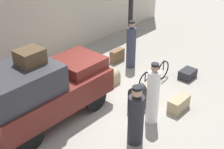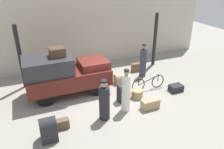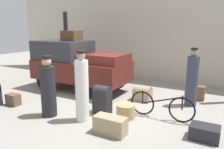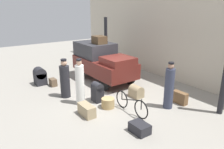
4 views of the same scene
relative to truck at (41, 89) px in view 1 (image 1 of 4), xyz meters
The scene contains 15 objects.
ground_plane 2.30m from the truck, 28.85° to the right, with size 30.00×30.00×0.00m, color gray.
station_building_facade 3.77m from the truck, 59.62° to the left, with size 16.00×0.15×4.50m.
canopy_pillar_right 5.85m from the truck, 14.12° to the left, with size 0.20×0.20×3.10m.
truck is the anchor object (origin of this frame).
bicycle 3.97m from the truck, 17.59° to the right, with size 1.75×0.04×0.72m.
wicker_basket 3.42m from the truck, 29.28° to the right, with size 0.50×0.50×0.38m.
porter_carrying_trunk 3.05m from the truck, 49.48° to the right, with size 0.34×0.34×1.84m.
porter_standing_middle 4.25m from the truck, ahead, with size 0.35×0.35×1.80m.
porter_lifting_near_truck 2.70m from the truck, 68.61° to the right, with size 0.41×0.41×1.67m.
trunk_umber_medium 2.87m from the truck, ahead, with size 0.56×0.44×0.51m.
trunk_barrel_dark 2.79m from the truck, 37.16° to the right, with size 0.46×0.35×0.81m.
suitcase_tan_flat 5.29m from the truck, 20.34° to the right, with size 0.62×0.44×0.31m.
suitcase_black_upright 4.04m from the truck, 41.15° to the right, with size 0.75×0.35×0.41m.
trunk_large_brown 4.43m from the truck, 12.37° to the left, with size 0.62×0.25×0.48m.
trunk_on_truck_roof 1.07m from the truck, behind, with size 0.65×0.57×0.39m.
Camera 1 is at (-5.93, -5.25, 5.46)m, focal length 50.00 mm.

